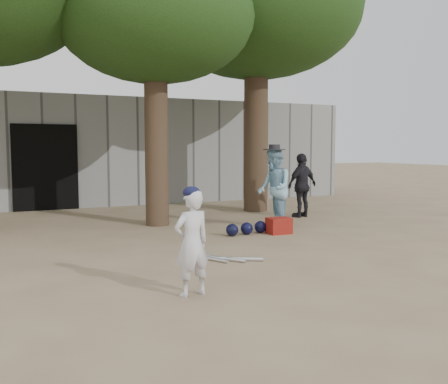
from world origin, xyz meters
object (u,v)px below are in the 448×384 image
boy_player (192,243)px  spectator_dark (302,185)px  spectator_blue (274,189)px  red_bag (279,226)px

boy_player → spectator_dark: bearing=-144.4°
boy_player → spectator_dark: (4.59, 4.61, 0.16)m
spectator_blue → red_bag: size_ratio=3.81×
spectator_blue → red_bag: spectator_blue is taller
spectator_blue → red_bag: (-0.21, -0.54, -0.65)m
red_bag → spectator_dark: bearing=45.3°
spectator_dark → red_bag: size_ratio=3.51×
spectator_blue → spectator_dark: (1.45, 1.14, -0.06)m
spectator_dark → red_bag: spectator_dark is taller
boy_player → red_bag: (2.93, 2.93, -0.43)m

